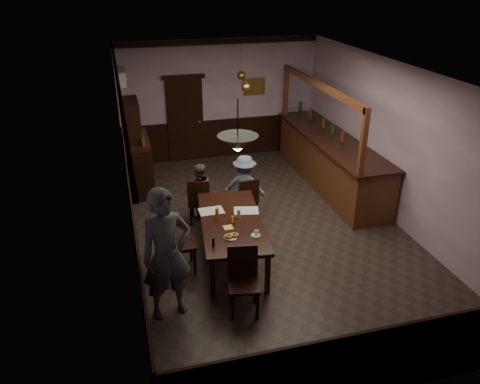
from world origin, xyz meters
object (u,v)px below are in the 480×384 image
object	(u,v)px
pendant_brass_far	(241,76)
chair_near	(243,277)
pendant_brass_mid	(246,87)
sideboard	(137,154)
chair_side	(176,241)
person_seated_left	(199,191)
person_seated_right	(244,186)
bar_counter	(330,160)
dining_table	(232,224)
pendant_iron	(238,143)
coffee_cup	(256,232)
soda_can	(233,220)
person_standing	(167,255)
chair_far_left	(199,200)
chair_far_right	(247,198)

from	to	relation	value
pendant_brass_far	chair_near	bearing A→B (deg)	-104.89
pendant_brass_mid	sideboard	bearing A→B (deg)	164.32
chair_side	person_seated_left	distance (m)	1.83
person_seated_right	pendant_brass_far	size ratio (longest dim) A/B	1.56
chair_near	bar_counter	distance (m)	4.78
dining_table	bar_counter	size ratio (longest dim) A/B	0.54
pendant_iron	pendant_brass_far	world-z (taller)	same
sideboard	bar_counter	bearing A→B (deg)	-12.79
pendant_iron	chair_near	bearing A→B (deg)	-96.64
coffee_cup	soda_can	world-z (taller)	soda_can
bar_counter	soda_can	bearing A→B (deg)	-139.49
person_seated_right	dining_table	bearing A→B (deg)	91.50
pendant_brass_mid	person_standing	bearing A→B (deg)	-120.08
person_seated_left	chair_side	bearing A→B (deg)	65.86
chair_side	person_seated_right	size ratio (longest dim) A/B	0.81
soda_can	pendant_iron	xyz separation A→B (m)	(-0.10, -0.70, 1.57)
person_seated_right	pendant_brass_mid	world-z (taller)	pendant_brass_mid
chair_side	person_seated_right	xyz separation A→B (m)	(1.59, 1.58, 0.07)
pendant_brass_mid	coffee_cup	bearing A→B (deg)	-102.85
chair_far_left	person_standing	size ratio (longest dim) A/B	0.49
coffee_cup	bar_counter	world-z (taller)	bar_counter
sideboard	pendant_brass_far	bearing A→B (deg)	10.65
person_seated_left	bar_counter	bearing A→B (deg)	-167.75
chair_far_right	pendant_brass_far	xyz separation A→B (m)	(0.58, 2.59, 1.80)
chair_far_left	pendant_iron	size ratio (longest dim) A/B	1.32
person_standing	chair_side	bearing A→B (deg)	63.99
chair_far_left	chair_side	distance (m)	1.56
person_standing	pendant_iron	bearing A→B (deg)	3.57
bar_counter	person_seated_right	bearing A→B (deg)	-158.40
person_standing	bar_counter	xyz separation A→B (m)	(4.09, 3.49, -0.38)
bar_counter	pendant_brass_far	world-z (taller)	pendant_brass_far
chair_side	person_seated_right	distance (m)	2.24
chair_far_right	person_seated_left	size ratio (longest dim) A/B	0.79
person_standing	pendant_brass_far	bearing A→B (deg)	51.45
person_seated_right	sideboard	size ratio (longest dim) A/B	0.63
coffee_cup	person_seated_right	bearing A→B (deg)	86.63
chair_near	sideboard	distance (m)	4.78
chair_near	pendant_brass_far	distance (m)	5.57
coffee_cup	pendant_iron	xyz separation A→B (m)	(-0.36, -0.23, 1.59)
chair_side	chair_near	bearing A→B (deg)	-147.02
chair_side	person_seated_left	world-z (taller)	person_seated_left
chair_near	person_seated_left	world-z (taller)	person_seated_left
person_seated_right	coffee_cup	xyz separation A→B (m)	(-0.38, -2.05, 0.17)
chair_near	pendant_iron	world-z (taller)	pendant_iron
chair_far_right	soda_can	world-z (taller)	chair_far_right
bar_counter	pendant_brass_mid	bearing A→B (deg)	170.84
chair_near	coffee_cup	size ratio (longest dim) A/B	12.58
pendant_brass_mid	chair_far_right	bearing A→B (deg)	-104.60
coffee_cup	dining_table	bearing A→B (deg)	121.59
pendant_brass_mid	person_seated_left	bearing A→B (deg)	-139.12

